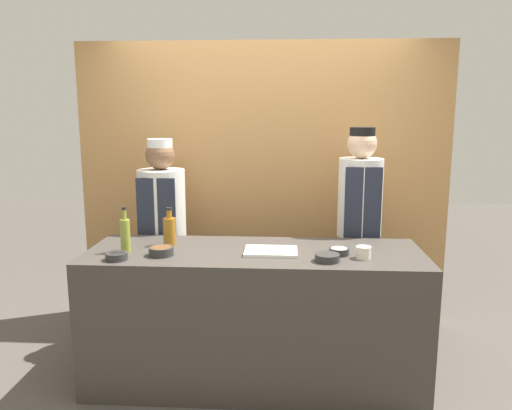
{
  "coord_description": "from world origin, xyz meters",
  "views": [
    {
      "loc": [
        0.2,
        -3.18,
        1.82
      ],
      "look_at": [
        0.0,
        0.15,
        1.2
      ],
      "focal_mm": 35.0,
      "sensor_mm": 36.0,
      "label": 1
    }
  ],
  "objects_px": {
    "sauce_bowl_orange": "(327,257)",
    "cup_cream": "(363,252)",
    "sauce_bowl_yellow": "(117,256)",
    "chef_left": "(163,233)",
    "sauce_bowl_white": "(339,251)",
    "bottle_amber": "(170,230)",
    "bottle_oil": "(125,234)",
    "sauce_bowl_brown": "(161,251)",
    "chef_right": "(359,228)",
    "cutting_board": "(271,251)"
  },
  "relations": [
    {
      "from": "cup_cream",
      "to": "chef_right",
      "type": "xyz_separation_m",
      "value": [
        0.07,
        0.73,
        -0.02
      ]
    },
    {
      "from": "sauce_bowl_orange",
      "to": "cutting_board",
      "type": "xyz_separation_m",
      "value": [
        -0.35,
        0.17,
        -0.02
      ]
    },
    {
      "from": "sauce_bowl_white",
      "to": "bottle_amber",
      "type": "distance_m",
      "value": 1.16
    },
    {
      "from": "cutting_board",
      "to": "bottle_amber",
      "type": "xyz_separation_m",
      "value": [
        -0.7,
        0.15,
        0.09
      ]
    },
    {
      "from": "cutting_board",
      "to": "bottle_oil",
      "type": "xyz_separation_m",
      "value": [
        -0.95,
        -0.04,
        0.11
      ]
    },
    {
      "from": "sauce_bowl_white",
      "to": "cutting_board",
      "type": "bearing_deg",
      "value": 177.39
    },
    {
      "from": "sauce_bowl_brown",
      "to": "bottle_oil",
      "type": "distance_m",
      "value": 0.27
    },
    {
      "from": "bottle_oil",
      "to": "chef_left",
      "type": "height_order",
      "value": "chef_left"
    },
    {
      "from": "bottle_oil",
      "to": "bottle_amber",
      "type": "height_order",
      "value": "bottle_oil"
    },
    {
      "from": "sauce_bowl_yellow",
      "to": "bottle_amber",
      "type": "relative_size",
      "value": 0.52
    },
    {
      "from": "sauce_bowl_orange",
      "to": "sauce_bowl_white",
      "type": "bearing_deg",
      "value": 59.38
    },
    {
      "from": "sauce_bowl_brown",
      "to": "chef_right",
      "type": "height_order",
      "value": "chef_right"
    },
    {
      "from": "sauce_bowl_brown",
      "to": "sauce_bowl_orange",
      "type": "xyz_separation_m",
      "value": [
        1.05,
        -0.07,
        -0.0
      ]
    },
    {
      "from": "bottle_oil",
      "to": "cup_cream",
      "type": "height_order",
      "value": "bottle_oil"
    },
    {
      "from": "sauce_bowl_brown",
      "to": "chef_right",
      "type": "relative_size",
      "value": 0.09
    },
    {
      "from": "sauce_bowl_orange",
      "to": "chef_right",
      "type": "relative_size",
      "value": 0.09
    },
    {
      "from": "sauce_bowl_brown",
      "to": "cup_cream",
      "type": "bearing_deg",
      "value": 0.39
    },
    {
      "from": "sauce_bowl_orange",
      "to": "cutting_board",
      "type": "height_order",
      "value": "sauce_bowl_orange"
    },
    {
      "from": "sauce_bowl_orange",
      "to": "sauce_bowl_yellow",
      "type": "height_order",
      "value": "same"
    },
    {
      "from": "sauce_bowl_orange",
      "to": "cup_cream",
      "type": "xyz_separation_m",
      "value": [
        0.23,
        0.07,
        0.01
      ]
    },
    {
      "from": "sauce_bowl_brown",
      "to": "bottle_amber",
      "type": "distance_m",
      "value": 0.27
    },
    {
      "from": "cutting_board",
      "to": "chef_left",
      "type": "relative_size",
      "value": 0.21
    },
    {
      "from": "sauce_bowl_yellow",
      "to": "chef_left",
      "type": "distance_m",
      "value": 0.86
    },
    {
      "from": "sauce_bowl_white",
      "to": "bottle_oil",
      "type": "xyz_separation_m",
      "value": [
        -1.39,
        -0.02,
        0.09
      ]
    },
    {
      "from": "cup_cream",
      "to": "chef_left",
      "type": "bearing_deg",
      "value": 153.3
    },
    {
      "from": "sauce_bowl_white",
      "to": "cup_cream",
      "type": "relative_size",
      "value": 1.37
    },
    {
      "from": "chef_right",
      "to": "sauce_bowl_orange",
      "type": "bearing_deg",
      "value": -110.73
    },
    {
      "from": "bottle_amber",
      "to": "cup_cream",
      "type": "xyz_separation_m",
      "value": [
        1.29,
        -0.25,
        -0.06
      ]
    },
    {
      "from": "sauce_bowl_yellow",
      "to": "cup_cream",
      "type": "relative_size",
      "value": 1.46
    },
    {
      "from": "cup_cream",
      "to": "chef_left",
      "type": "distance_m",
      "value": 1.64
    },
    {
      "from": "sauce_bowl_orange",
      "to": "chef_left",
      "type": "bearing_deg",
      "value": 146.64
    },
    {
      "from": "bottle_oil",
      "to": "chef_right",
      "type": "xyz_separation_m",
      "value": [
        1.61,
        0.68,
        -0.1
      ]
    },
    {
      "from": "sauce_bowl_white",
      "to": "chef_right",
      "type": "height_order",
      "value": "chef_right"
    },
    {
      "from": "chef_left",
      "to": "cutting_board",
      "type": "bearing_deg",
      "value": -36.17
    },
    {
      "from": "bottle_oil",
      "to": "cup_cream",
      "type": "distance_m",
      "value": 1.54
    },
    {
      "from": "cutting_board",
      "to": "bottle_amber",
      "type": "relative_size",
      "value": 1.31
    },
    {
      "from": "sauce_bowl_orange",
      "to": "bottle_oil",
      "type": "relative_size",
      "value": 0.51
    },
    {
      "from": "chef_right",
      "to": "sauce_bowl_white",
      "type": "bearing_deg",
      "value": -108.3
    },
    {
      "from": "sauce_bowl_white",
      "to": "cup_cream",
      "type": "distance_m",
      "value": 0.16
    },
    {
      "from": "cup_cream",
      "to": "chef_left",
      "type": "xyz_separation_m",
      "value": [
        -1.46,
        0.73,
        -0.08
      ]
    },
    {
      "from": "sauce_bowl_yellow",
      "to": "bottle_oil",
      "type": "height_order",
      "value": "bottle_oil"
    },
    {
      "from": "bottle_amber",
      "to": "chef_right",
      "type": "relative_size",
      "value": 0.15
    },
    {
      "from": "sauce_bowl_brown",
      "to": "sauce_bowl_yellow",
      "type": "xyz_separation_m",
      "value": [
        -0.25,
        -0.11,
        -0.0
      ]
    },
    {
      "from": "sauce_bowl_white",
      "to": "bottle_amber",
      "type": "height_order",
      "value": "bottle_amber"
    },
    {
      "from": "sauce_bowl_yellow",
      "to": "chef_left",
      "type": "height_order",
      "value": "chef_left"
    },
    {
      "from": "sauce_bowl_orange",
      "to": "sauce_bowl_white",
      "type": "xyz_separation_m",
      "value": [
        0.09,
        0.15,
        -0.0
      ]
    },
    {
      "from": "sauce_bowl_orange",
      "to": "sauce_bowl_white",
      "type": "height_order",
      "value": "sauce_bowl_orange"
    },
    {
      "from": "sauce_bowl_orange",
      "to": "cup_cream",
      "type": "relative_size",
      "value": 1.64
    },
    {
      "from": "sauce_bowl_yellow",
      "to": "cutting_board",
      "type": "relative_size",
      "value": 0.4
    },
    {
      "from": "cutting_board",
      "to": "chef_right",
      "type": "distance_m",
      "value": 0.92
    }
  ]
}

